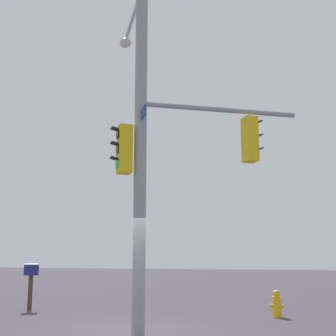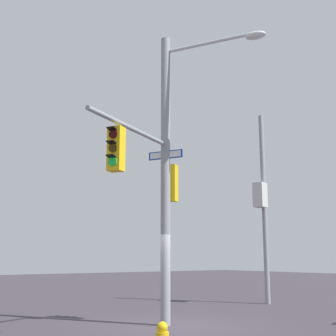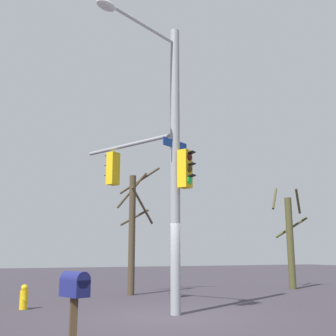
{
  "view_description": "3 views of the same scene",
  "coord_description": "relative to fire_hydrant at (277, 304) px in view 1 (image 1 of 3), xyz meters",
  "views": [
    {
      "loc": [
        3.1,
        -9.74,
        1.75
      ],
      "look_at": [
        0.7,
        0.26,
        3.68
      ],
      "focal_mm": 48.37,
      "sensor_mm": 36.0,
      "label": 1
    },
    {
      "loc": [
        8.13,
        10.65,
        1.87
      ],
      "look_at": [
        0.26,
        0.13,
        4.39
      ],
      "focal_mm": 49.57,
      "sensor_mm": 36.0,
      "label": 2
    },
    {
      "loc": [
        -10.81,
        4.74,
        1.67
      ],
      "look_at": [
        -0.44,
        0.34,
        3.97
      ],
      "focal_mm": 44.54,
      "sensor_mm": 36.0,
      "label": 3
    }
  ],
  "objects": [
    {
      "name": "ground_plane",
      "position": [
        -3.0,
        -3.63,
        -0.34
      ],
      "size": [
        80.0,
        80.0,
        0.0
      ],
      "primitive_type": "plane",
      "color": "#3B343E"
    },
    {
      "name": "main_signal_pole_assembly",
      "position": [
        -2.59,
        -3.46,
        4.22
      ],
      "size": [
        5.09,
        3.38,
        8.54
      ],
      "rotation": [
        0.0,
        0.0,
        0.47
      ],
      "color": "gray",
      "rests_on": "ground"
    },
    {
      "name": "fire_hydrant",
      "position": [
        0.0,
        0.0,
        0.0
      ],
      "size": [
        0.38,
        0.24,
        0.73
      ],
      "color": "yellow",
      "rests_on": "ground"
    },
    {
      "name": "mailbox",
      "position": [
        -7.56,
        -0.08,
        0.76
      ],
      "size": [
        0.5,
        0.39,
        1.41
      ],
      "rotation": [
        0.0,
        0.0,
        5.12
      ],
      "color": "#4C3823",
      "rests_on": "ground"
    }
  ]
}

